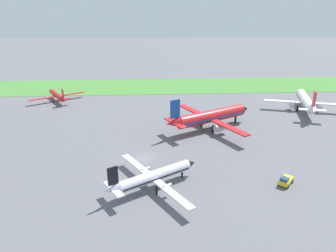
% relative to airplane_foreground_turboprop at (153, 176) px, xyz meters
% --- Properties ---
extents(ground_plane, '(600.00, 600.00, 0.00)m').
position_rel_airplane_foreground_turboprop_xyz_m(ground_plane, '(-2.21, 12.81, -2.63)').
color(ground_plane, slate).
extents(grass_taxiway_strip, '(360.00, 28.00, 0.08)m').
position_rel_airplane_foreground_turboprop_xyz_m(grass_taxiway_strip, '(-2.21, 82.61, -2.59)').
color(grass_taxiway_strip, '#478438').
rests_on(grass_taxiway_strip, ground_plane).
extents(airplane_foreground_turboprop, '(18.54, 21.25, 7.18)m').
position_rel_airplane_foreground_turboprop_xyz_m(airplane_foreground_turboprop, '(0.00, 0.00, 0.00)').
color(airplane_foreground_turboprop, silver).
rests_on(airplane_foreground_turboprop, ground_plane).
extents(airplane_midfield_jet, '(27.33, 27.39, 10.57)m').
position_rel_airplane_foreground_turboprop_xyz_m(airplane_midfield_jet, '(16.58, 30.18, 1.18)').
color(airplane_midfield_jet, red).
rests_on(airplane_midfield_jet, ground_plane).
extents(airplane_parked_jet_far, '(26.38, 26.10, 9.53)m').
position_rel_airplane_foreground_turboprop_xyz_m(airplane_parked_jet_far, '(51.67, 44.72, 0.80)').
color(airplane_parked_jet_far, white).
rests_on(airplane_parked_jet_far, ground_plane).
extents(airplane_taxiing_turboprop, '(18.14, 15.84, 6.19)m').
position_rel_airplane_foreground_turboprop_xyz_m(airplane_taxiing_turboprop, '(-34.90, 61.51, -0.36)').
color(airplane_taxiing_turboprop, red).
rests_on(airplane_taxiing_turboprop, ground_plane).
extents(pushback_tug_near_gate, '(3.76, 3.87, 1.95)m').
position_rel_airplane_foreground_turboprop_xyz_m(pushback_tug_near_gate, '(26.14, -0.25, -1.71)').
color(pushback_tug_near_gate, yellow).
rests_on(pushback_tug_near_gate, ground_plane).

